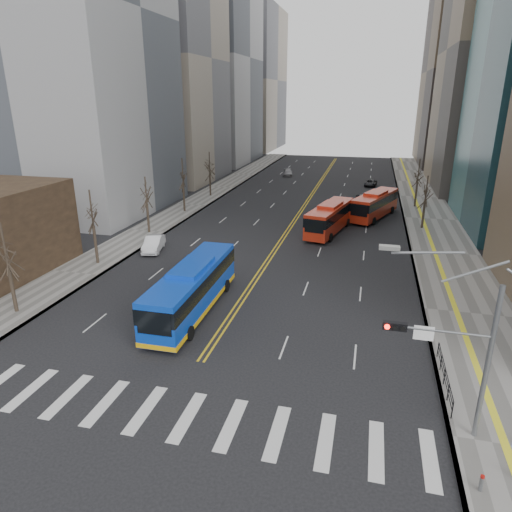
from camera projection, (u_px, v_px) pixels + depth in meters
The scene contains 17 objects.
ground at pixel (166, 413), 23.76m from camera, with size 220.00×220.00×0.00m, color black.
sidewalk_right at pixel (430, 219), 60.86m from camera, with size 7.00×130.00×0.15m, color slate.
sidewalk_left at pixel (192, 205), 68.69m from camera, with size 5.00×130.00×0.15m, color slate.
crosswalk at pixel (166, 413), 23.76m from camera, with size 26.70×4.00×0.01m.
centerline at pixel (310, 198), 74.06m from camera, with size 0.55×100.00×0.01m.
office_towers at pixel (327, 45), 78.44m from camera, with size 83.00×134.00×58.00m.
signal_mast at pixel (456, 346), 20.80m from camera, with size 5.37×0.37×9.39m.
pedestrian_railing at pixel (445, 374), 25.68m from camera, with size 0.06×6.06×1.02m.
bollards at pixel (512, 466), 19.67m from camera, with size 2.87×3.17×0.78m.
street_trees at pixel (230, 189), 55.40m from camera, with size 35.20×47.20×7.60m.
blue_bus at pixel (192, 287), 34.39m from camera, with size 3.10×13.11×3.79m.
red_bus_near at pixel (330, 216), 54.60m from camera, with size 4.94×11.60×3.58m.
red_bus_far at pixel (375, 203), 61.19m from camera, with size 6.29×11.51×3.58m.
car_white at pixel (154, 244), 48.45m from camera, with size 1.65×4.74×1.56m, color white.
car_dark_mid at pixel (363, 199), 69.95m from camera, with size 1.63×4.05×1.38m, color black.
car_silver at pixel (288, 173), 94.22m from camera, with size 1.76×4.33×1.26m, color gray.
car_dark_far at pixel (371, 183), 83.23m from camera, with size 1.94×4.21×1.17m, color black.
Camera 1 is at (9.35, -17.94, 15.63)m, focal length 32.00 mm.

